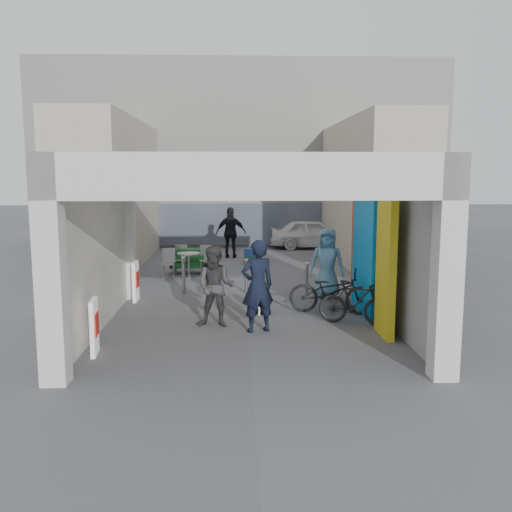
{
  "coord_description": "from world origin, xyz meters",
  "views": [
    {
      "loc": [
        -0.24,
        -12.48,
        3.21
      ],
      "look_at": [
        0.25,
        1.0,
        1.23
      ],
      "focal_mm": 40.0,
      "sensor_mm": 36.0,
      "label": 1
    }
  ],
  "objects_px": {
    "cafe_set": "(186,265)",
    "bicycle_front": "(332,291)",
    "produce_stand": "(189,264)",
    "white_van": "(314,234)",
    "man_with_dog": "(258,286)",
    "man_back_turned": "(216,287)",
    "bicycle_rear": "(355,303)",
    "man_elderly": "(327,263)",
    "border_collie": "(262,302)",
    "man_crates": "(231,233)"
  },
  "relations": [
    {
      "from": "bicycle_rear",
      "to": "man_elderly",
      "type": "bearing_deg",
      "value": 23.56
    },
    {
      "from": "man_elderly",
      "to": "white_van",
      "type": "bearing_deg",
      "value": 97.1
    },
    {
      "from": "man_back_turned",
      "to": "man_crates",
      "type": "relative_size",
      "value": 0.89
    },
    {
      "from": "man_with_dog",
      "to": "white_van",
      "type": "distance_m",
      "value": 13.06
    },
    {
      "from": "man_elderly",
      "to": "man_back_turned",
      "type": "bearing_deg",
      "value": -122.83
    },
    {
      "from": "man_with_dog",
      "to": "bicycle_front",
      "type": "distance_m",
      "value": 2.33
    },
    {
      "from": "white_van",
      "to": "man_back_turned",
      "type": "bearing_deg",
      "value": 167.6
    },
    {
      "from": "cafe_set",
      "to": "border_collie",
      "type": "height_order",
      "value": "cafe_set"
    },
    {
      "from": "produce_stand",
      "to": "man_elderly",
      "type": "height_order",
      "value": "man_elderly"
    },
    {
      "from": "bicycle_rear",
      "to": "white_van",
      "type": "xyz_separation_m",
      "value": [
        0.81,
        12.24,
        0.16
      ]
    },
    {
      "from": "cafe_set",
      "to": "produce_stand",
      "type": "relative_size",
      "value": 1.28
    },
    {
      "from": "bicycle_front",
      "to": "bicycle_rear",
      "type": "bearing_deg",
      "value": -146.91
    },
    {
      "from": "cafe_set",
      "to": "bicycle_front",
      "type": "bearing_deg",
      "value": -53.13
    },
    {
      "from": "bicycle_rear",
      "to": "white_van",
      "type": "bearing_deg",
      "value": 15.59
    },
    {
      "from": "cafe_set",
      "to": "bicycle_rear",
      "type": "xyz_separation_m",
      "value": [
        4.1,
        -5.99,
        0.15
      ]
    },
    {
      "from": "border_collie",
      "to": "man_elderly",
      "type": "bearing_deg",
      "value": 18.56
    },
    {
      "from": "border_collie",
      "to": "produce_stand",
      "type": "bearing_deg",
      "value": 86.17
    },
    {
      "from": "man_with_dog",
      "to": "bicycle_rear",
      "type": "xyz_separation_m",
      "value": [
        2.1,
        0.49,
        -0.47
      ]
    },
    {
      "from": "produce_stand",
      "to": "man_crates",
      "type": "xyz_separation_m",
      "value": [
        1.34,
        3.28,
        0.66
      ]
    },
    {
      "from": "border_collie",
      "to": "man_with_dog",
      "type": "height_order",
      "value": "man_with_dog"
    },
    {
      "from": "cafe_set",
      "to": "man_crates",
      "type": "bearing_deg",
      "value": 69.22
    },
    {
      "from": "man_crates",
      "to": "bicycle_front",
      "type": "bearing_deg",
      "value": 110.58
    },
    {
      "from": "produce_stand",
      "to": "white_van",
      "type": "xyz_separation_m",
      "value": [
        4.85,
        5.85,
        0.33
      ]
    },
    {
      "from": "cafe_set",
      "to": "produce_stand",
      "type": "distance_m",
      "value": 0.41
    },
    {
      "from": "border_collie",
      "to": "man_with_dog",
      "type": "bearing_deg",
      "value": -120.7
    },
    {
      "from": "produce_stand",
      "to": "man_with_dog",
      "type": "relative_size",
      "value": 0.62
    },
    {
      "from": "man_back_turned",
      "to": "man_crates",
      "type": "height_order",
      "value": "man_crates"
    },
    {
      "from": "man_back_turned",
      "to": "bicycle_front",
      "type": "relative_size",
      "value": 0.87
    },
    {
      "from": "man_back_turned",
      "to": "bicycle_front",
      "type": "bearing_deg",
      "value": 32.7
    },
    {
      "from": "cafe_set",
      "to": "man_crates",
      "type": "xyz_separation_m",
      "value": [
        1.4,
        3.68,
        0.64
      ]
    },
    {
      "from": "produce_stand",
      "to": "white_van",
      "type": "distance_m",
      "value": 7.61
    },
    {
      "from": "man_elderly",
      "to": "bicycle_rear",
      "type": "height_order",
      "value": "man_elderly"
    },
    {
      "from": "cafe_set",
      "to": "bicycle_front",
      "type": "height_order",
      "value": "bicycle_front"
    },
    {
      "from": "man_elderly",
      "to": "man_crates",
      "type": "height_order",
      "value": "man_crates"
    },
    {
      "from": "man_elderly",
      "to": "bicycle_rear",
      "type": "xyz_separation_m",
      "value": [
        0.19,
        -2.61,
        -0.43
      ]
    },
    {
      "from": "cafe_set",
      "to": "bicycle_front",
      "type": "relative_size",
      "value": 0.76
    },
    {
      "from": "bicycle_front",
      "to": "bicycle_rear",
      "type": "xyz_separation_m",
      "value": [
        0.34,
        -0.98,
        -0.04
      ]
    },
    {
      "from": "man_crates",
      "to": "bicycle_front",
      "type": "relative_size",
      "value": 0.98
    },
    {
      "from": "cafe_set",
      "to": "man_elderly",
      "type": "xyz_separation_m",
      "value": [
        3.91,
        -3.38,
        0.58
      ]
    },
    {
      "from": "produce_stand",
      "to": "bicycle_front",
      "type": "xyz_separation_m",
      "value": [
        3.7,
        -5.41,
        0.21
      ]
    },
    {
      "from": "border_collie",
      "to": "man_crates",
      "type": "xyz_separation_m",
      "value": [
        -0.75,
        8.73,
        0.67
      ]
    },
    {
      "from": "produce_stand",
      "to": "man_elderly",
      "type": "relative_size",
      "value": 0.64
    },
    {
      "from": "man_with_dog",
      "to": "man_back_turned",
      "type": "height_order",
      "value": "man_with_dog"
    },
    {
      "from": "white_van",
      "to": "man_crates",
      "type": "bearing_deg",
      "value": 130.81
    },
    {
      "from": "cafe_set",
      "to": "man_back_turned",
      "type": "relative_size",
      "value": 0.88
    },
    {
      "from": "produce_stand",
      "to": "white_van",
      "type": "bearing_deg",
      "value": 32.4
    },
    {
      "from": "man_with_dog",
      "to": "bicycle_rear",
      "type": "height_order",
      "value": "man_with_dog"
    },
    {
      "from": "cafe_set",
      "to": "man_back_turned",
      "type": "bearing_deg",
      "value": -79.29
    },
    {
      "from": "man_with_dog",
      "to": "border_collie",
      "type": "bearing_deg",
      "value": -115.67
    },
    {
      "from": "man_crates",
      "to": "produce_stand",
      "type": "bearing_deg",
      "value": 73.18
    }
  ]
}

